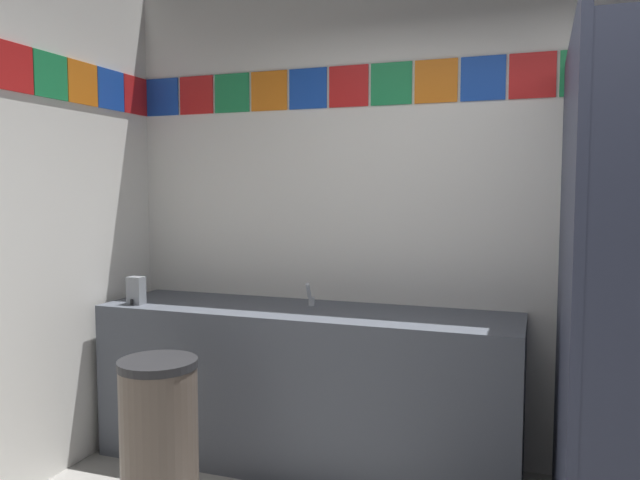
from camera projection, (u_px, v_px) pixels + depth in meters
The scene contains 6 objects.
wall_back at pixel (505, 215), 3.37m from camera, with size 4.52×0.09×2.80m.
vanity_counter at pixel (305, 386), 3.47m from camera, with size 2.34×0.61×0.88m.
faucet_center at pixel (310, 297), 3.51m from camera, with size 0.04×0.10×0.14m.
soap_dispenser at pixel (136, 291), 3.58m from camera, with size 0.09×0.09×0.16m.
stall_divider at pixel (618, 311), 2.31m from camera, with size 0.92×1.39×2.19m.
trash_bin at pixel (159, 435), 2.96m from camera, with size 0.38×0.38×0.74m.
Camera 1 is at (0.18, -1.78, 1.54)m, focal length 34.67 mm.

